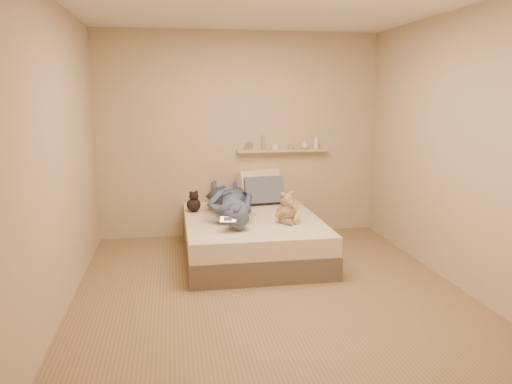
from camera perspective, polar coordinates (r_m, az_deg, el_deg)
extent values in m
plane|color=olive|center=(4.90, 1.29, -10.69)|extent=(3.80, 3.80, 0.00)
plane|color=silver|center=(4.61, 1.44, 20.85)|extent=(3.80, 3.80, 0.00)
plane|color=tan|center=(6.44, -1.86, 6.49)|extent=(3.60, 0.00, 3.60)
plane|color=tan|center=(2.76, 8.87, 0.12)|extent=(3.60, 0.00, 3.60)
plane|color=tan|center=(4.59, -21.33, 3.86)|extent=(0.00, 3.80, 3.80)
plane|color=tan|center=(5.23, 21.20, 4.66)|extent=(0.00, 3.80, 3.80)
cube|color=brown|center=(5.72, -0.47, -6.11)|extent=(1.50, 1.90, 0.25)
cube|color=beige|center=(5.66, -0.47, -3.94)|extent=(1.48, 1.88, 0.20)
cube|color=silver|center=(4.99, -3.21, -3.17)|extent=(0.17, 0.09, 0.05)
cube|color=black|center=(4.98, -3.22, -3.03)|extent=(0.09, 0.05, 0.03)
sphere|color=#8C6E4D|center=(5.42, 3.44, -2.39)|extent=(0.21, 0.21, 0.21)
sphere|color=#967D52|center=(5.37, 3.57, -0.96)|extent=(0.16, 0.16, 0.16)
sphere|color=tan|center=(5.33, 3.12, -0.31)|extent=(0.06, 0.06, 0.06)
sphere|color=#957C51|center=(5.39, 4.04, -0.18)|extent=(0.06, 0.06, 0.06)
sphere|color=#9E8557|center=(5.32, 4.02, -1.23)|extent=(0.06, 0.06, 0.06)
cylinder|color=#9B7D53|center=(5.34, 2.80, -2.44)|extent=(0.13, 0.14, 0.12)
cylinder|color=#966D50|center=(5.45, 4.42, -2.17)|extent=(0.07, 0.14, 0.12)
cylinder|color=#8F654C|center=(5.34, 3.60, -3.42)|extent=(0.13, 0.15, 0.07)
cylinder|color=tan|center=(5.40, 4.44, -3.26)|extent=(0.09, 0.15, 0.07)
cylinder|color=beige|center=(5.39, 3.57, -1.63)|extent=(0.15, 0.15, 0.02)
sphere|color=black|center=(5.94, -7.13, -1.48)|extent=(0.17, 0.17, 0.17)
sphere|color=black|center=(5.91, -7.12, -0.49)|extent=(0.11, 0.11, 0.11)
sphere|color=black|center=(5.89, -7.45, -0.08)|extent=(0.04, 0.04, 0.04)
sphere|color=black|center=(5.92, -6.80, -0.01)|extent=(0.04, 0.04, 0.04)
cube|color=beige|center=(6.43, 0.40, 0.64)|extent=(0.60, 0.41, 0.43)
cube|color=slate|center=(6.30, 0.87, 0.15)|extent=(0.53, 0.33, 0.37)
imported|color=#3F4864|center=(5.69, -3.03, -0.97)|extent=(0.57, 1.51, 0.36)
cube|color=tan|center=(6.50, 3.05, 4.75)|extent=(1.20, 0.12, 0.03)
imported|color=silver|center=(6.41, -0.80, 5.44)|extent=(0.09, 0.09, 0.14)
cylinder|color=silver|center=(6.44, 0.87, 5.67)|extent=(0.04, 0.04, 0.19)
cylinder|color=white|center=(6.47, 2.18, 5.18)|extent=(0.09, 0.09, 0.07)
cylinder|color=#A2988B|center=(6.52, 4.04, 5.15)|extent=(0.07, 0.07, 0.06)
imported|color=silver|center=(6.56, 5.57, 5.45)|extent=(0.14, 0.14, 0.12)
imported|color=silver|center=(6.60, 6.88, 5.68)|extent=(0.07, 0.07, 0.18)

